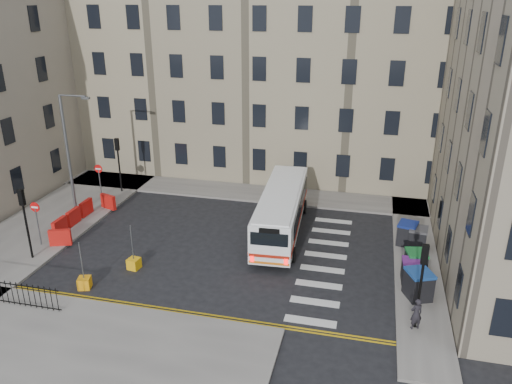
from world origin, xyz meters
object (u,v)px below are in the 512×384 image
at_px(wheelie_bin_e, 407,233).
at_px(bollard_yellow, 134,264).
at_px(pedestrian, 416,314).
at_px(wheelie_bin_c, 416,262).
at_px(wheelie_bin_b, 411,271).
at_px(wheelie_bin_d, 418,238).
at_px(bollard_chevron, 85,283).
at_px(streetlamp, 68,154).
at_px(wheelie_bin_a, 418,284).
at_px(bus, 282,210).

bearing_deg(wheelie_bin_e, bollard_yellow, -143.20).
bearing_deg(pedestrian, wheelie_bin_e, -114.77).
bearing_deg(wheelie_bin_c, wheelie_bin_b, -118.69).
height_order(wheelie_bin_d, pedestrian, pedestrian).
height_order(wheelie_bin_c, wheelie_bin_e, wheelie_bin_e).
distance_m(wheelie_bin_e, bollard_chevron, 18.22).
distance_m(streetlamp, pedestrian, 23.13).
bearing_deg(wheelie_bin_a, wheelie_bin_d, 63.56).
height_order(streetlamp, bollard_yellow, streetlamp).
distance_m(wheelie_bin_c, pedestrian, 4.90).
height_order(wheelie_bin_c, bollard_yellow, wheelie_bin_c).
distance_m(wheelie_bin_d, wheelie_bin_e, 0.71).
height_order(wheelie_bin_a, bollard_yellow, wheelie_bin_a).
bearing_deg(wheelie_bin_b, pedestrian, -91.45).
relative_size(wheelie_bin_c, bollard_yellow, 2.24).
bearing_deg(streetlamp, bus, 2.75).
bearing_deg(bollard_yellow, wheelie_bin_b, 7.60).
xyz_separation_m(bus, bollard_chevron, (-8.50, -8.59, -1.28)).
bearing_deg(wheelie_bin_b, wheelie_bin_d, 79.95).
distance_m(wheelie_bin_d, bollard_chevron, 18.55).
bearing_deg(bus, bollard_yellow, -141.67).
height_order(wheelie_bin_e, bollard_chevron, wheelie_bin_e).
height_order(pedestrian, bollard_yellow, pedestrian).
xyz_separation_m(wheelie_bin_a, pedestrian, (-0.24, -2.60, 0.04)).
distance_m(bus, wheelie_bin_b, 8.74).
distance_m(streetlamp, wheelie_bin_a, 22.65).
relative_size(wheelie_bin_a, wheelie_bin_c, 1.21).
distance_m(wheelie_bin_b, bollard_yellow, 14.67).
bearing_deg(wheelie_bin_b, bollard_chevron, -166.87).
distance_m(streetlamp, bollard_chevron, 10.43).
bearing_deg(wheelie_bin_b, wheelie_bin_c, 70.79).
relative_size(wheelie_bin_a, pedestrian, 1.07).
distance_m(wheelie_bin_b, wheelie_bin_e, 4.28).
xyz_separation_m(wheelie_bin_b, wheelie_bin_e, (-0.03, 4.28, 0.07)).
height_order(wheelie_bin_a, pedestrian, pedestrian).
height_order(bus, wheelie_bin_a, bus).
bearing_deg(wheelie_bin_d, bollard_yellow, -151.18).
bearing_deg(wheelie_bin_b, bus, 148.72).
relative_size(streetlamp, wheelie_bin_a, 5.02).
bearing_deg(streetlamp, wheelie_bin_b, -9.46).
bearing_deg(pedestrian, wheelie_bin_d, -118.98).
height_order(wheelie_bin_c, pedestrian, pedestrian).
relative_size(wheelie_bin_c, wheelie_bin_e, 0.94).
distance_m(wheelie_bin_e, bollard_yellow, 15.79).
bearing_deg(streetlamp, wheelie_bin_c, -7.11).
bearing_deg(wheelie_bin_d, wheelie_bin_e, 152.81).
bearing_deg(wheelie_bin_e, wheelie_bin_a, -73.30).
distance_m(wheelie_bin_c, bollard_yellow, 15.08).
bearing_deg(wheelie_bin_e, streetlamp, -164.57).
distance_m(wheelie_bin_a, wheelie_bin_b, 1.45).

